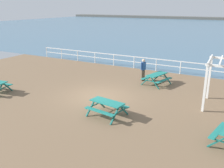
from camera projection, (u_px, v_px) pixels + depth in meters
The scene contains 6 objects.
ground_plane at pixel (99, 98), 15.57m from camera, with size 30.00×24.00×0.20m, color brown.
sea_band at pixel (214, 29), 59.59m from camera, with size 142.00×90.00×0.01m, color #476B84.
seaward_railing at pixel (145, 61), 21.78m from camera, with size 23.07×0.07×1.08m.
picnic_table_near_left at pixel (107, 105), 12.66m from camera, with size 2.00×1.76×0.80m.
picnic_table_far_left at pixel (157, 77), 17.69m from camera, with size 1.91×2.12×0.80m.
visitor at pixel (143, 68), 18.47m from camera, with size 0.32×0.50×1.66m.
Camera 1 is at (7.73, -12.37, 5.46)m, focal length 39.69 mm.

